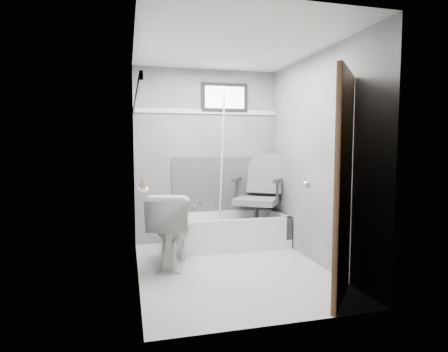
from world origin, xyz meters
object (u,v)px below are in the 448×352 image
object	(u,v)px
office_chair	(257,195)
toilet	(171,229)
bathtub	(230,230)
door	(392,190)
soap_bottle_b	(142,183)
soap_bottle_a	(143,184)

from	to	relation	value
office_chair	toilet	world-z (taller)	office_chair
bathtub	door	world-z (taller)	door
door	soap_bottle_b	bearing A→B (deg)	143.29
toilet	soap_bottle_b	distance (m)	0.67
toilet	door	bearing A→B (deg)	148.90
soap_bottle_b	soap_bottle_a	bearing A→B (deg)	-90.00
door	bathtub	bearing A→B (deg)	108.75
office_chair	soap_bottle_a	world-z (taller)	office_chair
bathtub	office_chair	bearing A→B (deg)	3.80
office_chair	door	distance (m)	2.29
bathtub	door	xyz separation A→B (m)	(0.75, -2.21, 0.79)
office_chair	door	bearing A→B (deg)	-46.61
soap_bottle_b	door	bearing A→B (deg)	-36.71
toilet	soap_bottle_b	xyz separation A→B (m)	(-0.32, -0.20, 0.55)
bathtub	soap_bottle_a	bearing A→B (deg)	-141.87
office_chair	door	xyz separation A→B (m)	(0.36, -2.24, 0.32)
door	soap_bottle_b	size ratio (longest dim) A/B	19.92
office_chair	soap_bottle_b	bearing A→B (deg)	-118.52
toilet	soap_bottle_a	bearing A→B (deg)	60.78
toilet	door	world-z (taller)	door
soap_bottle_a	soap_bottle_b	xyz separation A→B (m)	(0.00, 0.14, -0.01)
toilet	door	xyz separation A→B (m)	(1.60, -1.63, 0.59)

